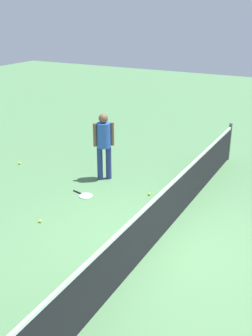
{
  "coord_description": "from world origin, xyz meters",
  "views": [
    {
      "loc": [
        5.87,
        2.55,
        4.08
      ],
      "look_at": [
        -1.06,
        -1.2,
        0.9
      ],
      "focal_mm": 42.83,
      "sensor_mm": 36.0,
      "label": 1
    }
  ],
  "objects_px": {
    "player_near_side": "(104,141)",
    "tennis_racket_near_player": "(85,195)",
    "tennis_ball_by_net": "(40,221)",
    "tennis_ball_midcourt": "(20,163)",
    "tennis_ball_near_player": "(149,194)"
  },
  "relations": [
    {
      "from": "tennis_racket_near_player",
      "to": "tennis_ball_near_player",
      "type": "relative_size",
      "value": 9.18
    },
    {
      "from": "tennis_racket_near_player",
      "to": "tennis_ball_midcourt",
      "type": "distance_m",
      "value": 2.84
    },
    {
      "from": "tennis_racket_near_player",
      "to": "tennis_ball_near_player",
      "type": "distance_m",
      "value": 1.5
    },
    {
      "from": "tennis_racket_near_player",
      "to": "tennis_ball_midcourt",
      "type": "xyz_separation_m",
      "value": [
        -0.81,
        -2.73,
        0.02
      ]
    },
    {
      "from": "player_near_side",
      "to": "tennis_ball_midcourt",
      "type": "distance_m",
      "value": 2.79
    },
    {
      "from": "player_near_side",
      "to": "tennis_racket_near_player",
      "type": "height_order",
      "value": "player_near_side"
    },
    {
      "from": "tennis_ball_by_net",
      "to": "player_near_side",
      "type": "bearing_deg",
      "value": -179.85
    },
    {
      "from": "player_near_side",
      "to": "tennis_ball_midcourt",
      "type": "height_order",
      "value": "player_near_side"
    },
    {
      "from": "tennis_ball_by_net",
      "to": "tennis_ball_midcourt",
      "type": "height_order",
      "value": "same"
    },
    {
      "from": "player_near_side",
      "to": "tennis_ball_near_player",
      "type": "bearing_deg",
      "value": 76.74
    },
    {
      "from": "tennis_racket_near_player",
      "to": "tennis_ball_by_net",
      "type": "distance_m",
      "value": 1.47
    },
    {
      "from": "tennis_racket_near_player",
      "to": "tennis_ball_midcourt",
      "type": "bearing_deg",
      "value": -106.47
    },
    {
      "from": "player_near_side",
      "to": "tennis_racket_near_player",
      "type": "distance_m",
      "value": 1.47
    },
    {
      "from": "tennis_ball_near_player",
      "to": "tennis_ball_by_net",
      "type": "relative_size",
      "value": 1.0
    },
    {
      "from": "tennis_ball_near_player",
      "to": "tennis_ball_midcourt",
      "type": "xyz_separation_m",
      "value": [
        -0.06,
        -4.02,
        0.0
      ]
    }
  ]
}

